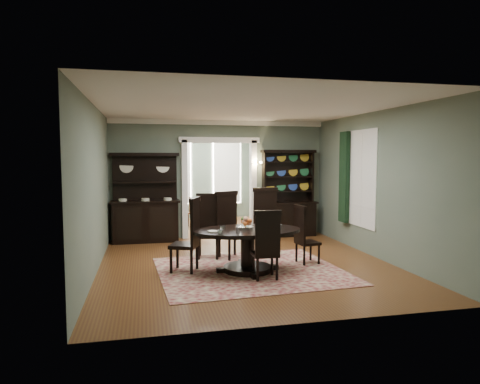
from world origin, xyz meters
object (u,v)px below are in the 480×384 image
object	(u,v)px
parlor_table	(202,211)
welsh_dresser	(288,205)
dining_table	(248,242)
sideboard	(146,211)

from	to	relation	value
parlor_table	welsh_dresser	bearing A→B (deg)	-41.81
dining_table	welsh_dresser	xyz separation A→B (m)	(1.89, 3.26, 0.28)
dining_table	welsh_dresser	world-z (taller)	welsh_dresser
dining_table	welsh_dresser	distance (m)	3.78
dining_table	sideboard	xyz separation A→B (m)	(-1.78, 3.25, 0.22)
sideboard	welsh_dresser	distance (m)	3.68
welsh_dresser	dining_table	bearing A→B (deg)	-121.11
dining_table	sideboard	distance (m)	3.71
sideboard	parlor_table	world-z (taller)	sideboard
sideboard	welsh_dresser	xyz separation A→B (m)	(3.68, 0.01, 0.06)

